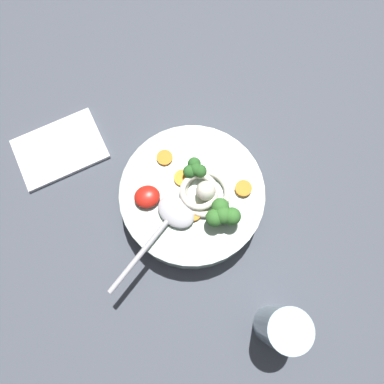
# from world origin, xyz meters

# --- Properties ---
(table_slab) EXTENTS (1.20, 1.20, 0.03)m
(table_slab) POSITION_xyz_m (0.00, 0.00, 0.01)
(table_slab) COLOR #474C56
(table_slab) RESTS_ON ground
(soup_bowl) EXTENTS (0.23, 0.23, 0.06)m
(soup_bowl) POSITION_xyz_m (0.02, -0.03, 0.06)
(soup_bowl) COLOR #9EB2A3
(soup_bowl) RESTS_ON table_slab
(noodle_pile) EXTENTS (0.08, 0.08, 0.03)m
(noodle_pile) POSITION_xyz_m (0.01, -0.02, 0.10)
(noodle_pile) COLOR silver
(noodle_pile) RESTS_ON soup_bowl
(soup_spoon) EXTENTS (0.16, 0.13, 0.02)m
(soup_spoon) POSITION_xyz_m (0.06, 0.01, 0.09)
(soup_spoon) COLOR #B7B7BC
(soup_spoon) RESTS_ON soup_bowl
(chili_sauce_dollop) EXTENTS (0.04, 0.04, 0.02)m
(chili_sauce_dollop) POSITION_xyz_m (0.09, -0.03, 0.09)
(chili_sauce_dollop) COLOR red
(chili_sauce_dollop) RESTS_ON soup_bowl
(broccoli_floret_front) EXTENTS (0.04, 0.03, 0.03)m
(broccoli_floret_front) POSITION_xyz_m (0.01, -0.05, 0.11)
(broccoli_floret_front) COLOR #7A9E60
(broccoli_floret_front) RESTS_ON soup_bowl
(broccoli_floret_rear) EXTENTS (0.05, 0.04, 0.04)m
(broccoli_floret_rear) POSITION_xyz_m (-0.01, 0.03, 0.11)
(broccoli_floret_rear) COLOR #7A9E60
(broccoli_floret_rear) RESTS_ON soup_bowl
(carrot_slice_right) EXTENTS (0.03, 0.03, 0.00)m
(carrot_slice_right) POSITION_xyz_m (0.05, -0.09, 0.09)
(carrot_slice_right) COLOR orange
(carrot_slice_right) RESTS_ON soup_bowl
(carrot_slice_extra_b) EXTENTS (0.03, 0.03, 0.01)m
(carrot_slice_extra_b) POSITION_xyz_m (-0.06, -0.01, 0.09)
(carrot_slice_extra_b) COLOR orange
(carrot_slice_extra_b) RESTS_ON soup_bowl
(carrot_slice_left) EXTENTS (0.03, 0.03, 0.01)m
(carrot_slice_left) POSITION_xyz_m (0.03, -0.05, 0.09)
(carrot_slice_left) COLOR orange
(carrot_slice_left) RESTS_ON soup_bowl
(carrot_slice_beside_noodles) EXTENTS (0.03, 0.03, 0.01)m
(carrot_slice_beside_noodles) POSITION_xyz_m (0.03, 0.01, 0.09)
(carrot_slice_beside_noodles) COLOR orange
(carrot_slice_beside_noodles) RESTS_ON soup_bowl
(drinking_glass) EXTENTS (0.06, 0.06, 0.11)m
(drinking_glass) POSITION_xyz_m (-0.05, 0.20, 0.08)
(drinking_glass) COLOR silver
(drinking_glass) RESTS_ON table_slab
(folded_napkin) EXTENTS (0.16, 0.13, 0.01)m
(folded_napkin) POSITION_xyz_m (0.22, -0.18, 0.03)
(folded_napkin) COLOR white
(folded_napkin) RESTS_ON table_slab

